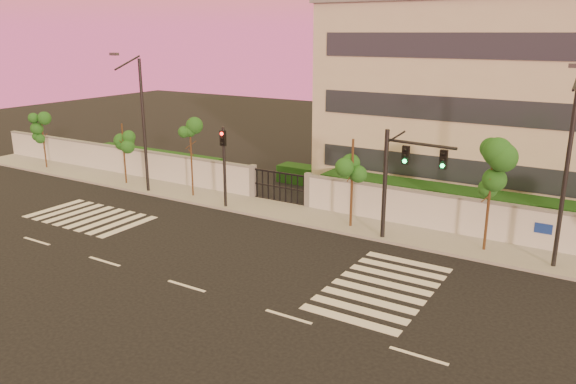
# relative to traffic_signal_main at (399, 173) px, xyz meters

# --- Properties ---
(ground) EXTENTS (120.00, 120.00, 0.00)m
(ground) POSITION_rel_traffic_signal_main_xyz_m (-5.55, -9.43, -3.59)
(ground) COLOR black
(ground) RESTS_ON ground
(sidewalk) EXTENTS (60.00, 3.00, 0.15)m
(sidewalk) POSITION_rel_traffic_signal_main_xyz_m (-5.55, 1.07, -3.51)
(sidewalk) COLOR gray
(sidewalk) RESTS_ON ground
(perimeter_wall) EXTENTS (60.00, 0.36, 2.20)m
(perimeter_wall) POSITION_rel_traffic_signal_main_xyz_m (-5.44, 2.57, -2.52)
(perimeter_wall) COLOR silver
(perimeter_wall) RESTS_ON ground
(hedge_row) EXTENTS (41.00, 4.25, 1.80)m
(hedge_row) POSITION_rel_traffic_signal_main_xyz_m (-4.38, 5.31, -2.77)
(hedge_row) COLOR #173810
(hedge_row) RESTS_ON ground
(institutional_building) EXTENTS (24.40, 12.40, 12.25)m
(institutional_building) POSITION_rel_traffic_signal_main_xyz_m (3.45, 12.56, 2.57)
(institutional_building) COLOR #BDB4A0
(institutional_building) RESTS_ON ground
(road_markings) EXTENTS (57.00, 7.62, 0.02)m
(road_markings) POSITION_rel_traffic_signal_main_xyz_m (-7.13, -5.67, -3.58)
(road_markings) COLOR silver
(road_markings) RESTS_ON ground
(street_tree_a) EXTENTS (1.33, 1.06, 4.38)m
(street_tree_a) POSITION_rel_traffic_signal_main_xyz_m (-28.77, 0.77, -0.37)
(street_tree_a) COLOR #382314
(street_tree_a) RESTS_ON ground
(street_tree_b) EXTENTS (1.34, 1.07, 4.29)m
(street_tree_b) POSITION_rel_traffic_signal_main_xyz_m (-19.93, 0.69, -0.43)
(street_tree_b) COLOR #382314
(street_tree_b) RESTS_ON ground
(street_tree_c) EXTENTS (1.34, 1.07, 5.04)m
(street_tree_c) POSITION_rel_traffic_signal_main_xyz_m (-13.94, 0.75, 0.12)
(street_tree_c) COLOR #382314
(street_tree_c) RESTS_ON ground
(street_tree_d) EXTENTS (1.61, 1.28, 4.89)m
(street_tree_d) POSITION_rel_traffic_signal_main_xyz_m (-2.81, 0.72, 0.01)
(street_tree_d) COLOR #382314
(street_tree_d) RESTS_ON ground
(street_tree_e) EXTENTS (1.64, 1.31, 5.44)m
(street_tree_e) POSITION_rel_traffic_signal_main_xyz_m (4.14, 0.97, 0.41)
(street_tree_e) COLOR #382314
(street_tree_e) RESTS_ON ground
(traffic_signal_main) EXTENTS (3.58, 0.61, 5.68)m
(traffic_signal_main) POSITION_rel_traffic_signal_main_xyz_m (0.00, 0.00, 0.00)
(traffic_signal_main) COLOR black
(traffic_signal_main) RESTS_ON ground
(traffic_signal_secondary) EXTENTS (0.38, 0.36, 4.95)m
(traffic_signal_secondary) POSITION_rel_traffic_signal_main_xyz_m (-10.77, -0.03, -0.45)
(traffic_signal_secondary) COLOR black
(traffic_signal_secondary) RESTS_ON ground
(streetlight_west) EXTENTS (0.54, 2.18, 9.05)m
(streetlight_west) POSITION_rel_traffic_signal_main_xyz_m (-17.25, -0.12, 1.30)
(streetlight_west) COLOR black
(streetlight_west) RESTS_ON ground
(streetlight_east) EXTENTS (0.54, 2.18, 9.07)m
(streetlight_east) POSITION_rel_traffic_signal_main_xyz_m (7.24, 0.37, 1.31)
(streetlight_east) COLOR black
(streetlight_east) RESTS_ON ground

